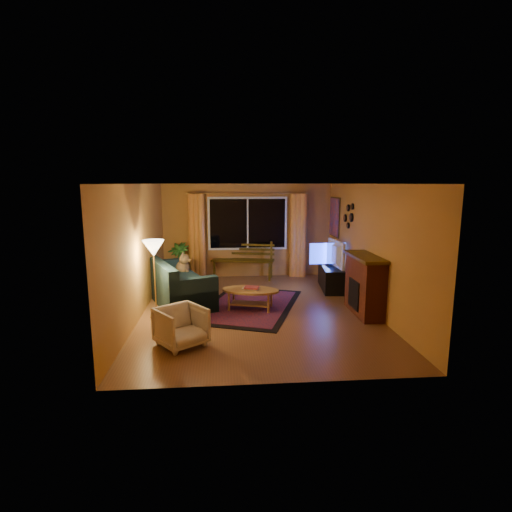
{
  "coord_description": "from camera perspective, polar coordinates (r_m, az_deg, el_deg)",
  "views": [
    {
      "loc": [
        -0.67,
        -7.66,
        2.51
      ],
      "look_at": [
        0.0,
        0.3,
        1.05
      ],
      "focal_mm": 28.0,
      "sensor_mm": 36.0,
      "label": 1
    }
  ],
  "objects": [
    {
      "name": "dog",
      "position": [
        9.16,
        -10.44,
        -1.42
      ],
      "size": [
        0.34,
        0.43,
        0.43
      ],
      "primitive_type": null,
      "rotation": [
        0.0,
        0.0,
        0.16
      ],
      "color": "brown",
      "rests_on": "sofa"
    },
    {
      "name": "floor_lamp",
      "position": [
        7.7,
        -14.25,
        -3.27
      ],
      "size": [
        0.28,
        0.28,
        1.48
      ],
      "primitive_type": "cylinder",
      "rotation": [
        0.0,
        0.0,
        -0.14
      ],
      "color": "#BF8C3F",
      "rests_on": "ground"
    },
    {
      "name": "curtain_left",
      "position": [
        10.65,
        -8.44,
        2.75
      ],
      "size": [
        0.36,
        0.36,
        2.24
      ],
      "primitive_type": "cylinder",
      "color": "orange",
      "rests_on": "ground"
    },
    {
      "name": "tv_console",
      "position": [
        9.77,
        10.63,
        -3.04
      ],
      "size": [
        0.59,
        1.37,
        0.55
      ],
      "primitive_type": "cube",
      "rotation": [
        0.0,
        0.0,
        -0.11
      ],
      "color": "black",
      "rests_on": "ground"
    },
    {
      "name": "ceiling",
      "position": [
        7.69,
        0.19,
        10.35
      ],
      "size": [
        4.5,
        6.0,
        0.02
      ],
      "primitive_type": "cube",
      "color": "white",
      "rests_on": "ground"
    },
    {
      "name": "painting",
      "position": [
        10.55,
        11.15,
        5.49
      ],
      "size": [
        0.04,
        0.76,
        0.96
      ],
      "primitive_type": "cube",
      "color": "#DD452E",
      "rests_on": "wall_right"
    },
    {
      "name": "coffee_table",
      "position": [
        8.07,
        -0.8,
        -6.22
      ],
      "size": [
        1.4,
        1.4,
        0.42
      ],
      "primitive_type": "cylinder",
      "rotation": [
        0.0,
        0.0,
        -0.26
      ],
      "color": "#B67C3A",
      "rests_on": "ground"
    },
    {
      "name": "curtain_right",
      "position": [
        10.82,
        5.99,
        2.92
      ],
      "size": [
        0.36,
        0.36,
        2.24
      ],
      "primitive_type": "cylinder",
      "color": "orange",
      "rests_on": "ground"
    },
    {
      "name": "rug",
      "position": [
        8.35,
        -0.96,
        -7.08
      ],
      "size": [
        2.58,
        3.19,
        0.02
      ],
      "primitive_type": "cube",
      "rotation": [
        0.0,
        0.0,
        -0.35
      ],
      "color": "maroon",
      "rests_on": "ground"
    },
    {
      "name": "wall_right",
      "position": [
        8.3,
        15.93,
        1.22
      ],
      "size": [
        0.02,
        6.0,
        2.5
      ],
      "primitive_type": "cube",
      "color": "#BD7E38",
      "rests_on": "ground"
    },
    {
      "name": "television",
      "position": [
        9.65,
        10.75,
        0.37
      ],
      "size": [
        0.19,
        1.09,
        0.63
      ],
      "primitive_type": "imported",
      "rotation": [
        0.0,
        0.0,
        1.62
      ],
      "color": "black",
      "rests_on": "tv_console"
    },
    {
      "name": "floor",
      "position": [
        8.09,
        0.18,
        -7.79
      ],
      "size": [
        4.5,
        6.0,
        0.02
      ],
      "primitive_type": "cube",
      "color": "brown",
      "rests_on": "ground"
    },
    {
      "name": "curtain_rod",
      "position": [
        10.59,
        -1.2,
        8.95
      ],
      "size": [
        3.2,
        0.03,
        0.03
      ],
      "primitive_type": "cylinder",
      "rotation": [
        0.0,
        1.57,
        0.0
      ],
      "color": "#BF8C3F",
      "rests_on": "wall_back"
    },
    {
      "name": "bench",
      "position": [
        10.67,
        -1.88,
        -1.9
      ],
      "size": [
        1.71,
        0.86,
        0.49
      ],
      "primitive_type": "cube",
      "rotation": [
        0.0,
        0.0,
        -0.24
      ],
      "color": "#3D2C07",
      "rests_on": "ground"
    },
    {
      "name": "fireplace",
      "position": [
        8.0,
        15.27,
        -4.2
      ],
      "size": [
        0.4,
        1.2,
        1.1
      ],
      "primitive_type": "cube",
      "color": "maroon",
      "rests_on": "ground"
    },
    {
      "name": "mirror_cluster",
      "position": [
        9.44,
        13.03,
        5.78
      ],
      "size": [
        0.06,
        0.6,
        0.56
      ],
      "primitive_type": null,
      "color": "black",
      "rests_on": "wall_right"
    },
    {
      "name": "window",
      "position": [
        10.68,
        -1.2,
        4.66
      ],
      "size": [
        2.0,
        0.02,
        1.3
      ],
      "primitive_type": "cube",
      "color": "black",
      "rests_on": "wall_back"
    },
    {
      "name": "sofa",
      "position": [
        8.72,
        -11.04,
        -3.45
      ],
      "size": [
        1.74,
        2.46,
        0.92
      ],
      "primitive_type": "cube",
      "rotation": [
        0.0,
        0.0,
        0.38
      ],
      "color": "black",
      "rests_on": "ground"
    },
    {
      "name": "wall_left",
      "position": [
        7.93,
        -16.32,
        0.79
      ],
      "size": [
        0.02,
        6.0,
        2.5
      ],
      "primitive_type": "cube",
      "color": "#BD7E38",
      "rests_on": "ground"
    },
    {
      "name": "wall_back",
      "position": [
        10.77,
        -1.22,
        3.63
      ],
      "size": [
        4.5,
        0.02,
        2.5
      ],
      "primitive_type": "cube",
      "color": "#BD7E38",
      "rests_on": "ground"
    },
    {
      "name": "potted_plant",
      "position": [
        10.54,
        -10.99,
        -0.86
      ],
      "size": [
        0.74,
        0.74,
        0.99
      ],
      "primitive_type": "imported",
      "rotation": [
        0.0,
        0.0,
        -0.43
      ],
      "color": "#235B1E",
      "rests_on": "ground"
    },
    {
      "name": "armchair",
      "position": [
        6.4,
        -10.64,
        -9.62
      ],
      "size": [
        0.91,
        0.9,
        0.69
      ],
      "primitive_type": "imported",
      "rotation": [
        0.0,
        0.0,
        0.64
      ],
      "color": "beige",
      "rests_on": "ground"
    }
  ]
}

